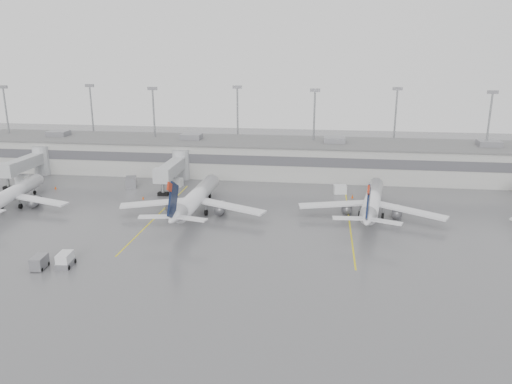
# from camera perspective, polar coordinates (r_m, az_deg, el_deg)

# --- Properties ---
(ground) EXTENTS (260.00, 260.00, 0.00)m
(ground) POSITION_cam_1_polar(r_m,az_deg,el_deg) (68.69, -3.40, -9.50)
(ground) COLOR #545356
(ground) RESTS_ON ground
(terminal) EXTENTS (152.00, 17.00, 9.45)m
(terminal) POSITION_cam_1_polar(r_m,az_deg,el_deg) (122.05, 1.79, 4.00)
(terminal) COLOR #9E9E99
(terminal) RESTS_ON ground
(light_masts) EXTENTS (142.40, 8.00, 20.60)m
(light_masts) POSITION_cam_1_polar(r_m,az_deg,el_deg) (126.35, 2.11, 8.03)
(light_masts) COLOR gray
(light_masts) RESTS_ON ground
(jet_bridge_left) EXTENTS (4.00, 17.20, 7.00)m
(jet_bridge_left) POSITION_cam_1_polar(r_m,az_deg,el_deg) (128.84, -24.24, 3.09)
(jet_bridge_left) COLOR #A3A6A8
(jet_bridge_left) RESTS_ON ground
(jet_bridge_right) EXTENTS (4.00, 17.20, 7.00)m
(jet_bridge_right) POSITION_cam_1_polar(r_m,az_deg,el_deg) (114.36, -9.14, 2.83)
(jet_bridge_right) COLOR #A3A6A8
(jet_bridge_right) RESTS_ON ground
(stand_markings) EXTENTS (105.25, 40.00, 0.01)m
(stand_markings) POSITION_cam_1_polar(r_m,az_deg,el_deg) (90.61, -0.49, -3.02)
(stand_markings) COLOR yellow
(stand_markings) RESTS_ON ground
(jet_far_left) EXTENTS (24.11, 27.13, 8.78)m
(jet_far_left) POSITION_cam_1_polar(r_m,az_deg,el_deg) (106.76, -26.23, -0.23)
(jet_far_left) COLOR silver
(jet_far_left) RESTS_ON ground
(jet_mid_left) EXTENTS (27.34, 30.66, 9.92)m
(jet_mid_left) POSITION_cam_1_polar(r_m,az_deg,el_deg) (92.72, -6.96, -0.70)
(jet_mid_left) COLOR silver
(jet_mid_left) RESTS_ON ground
(jet_mid_right) EXTENTS (26.13, 29.50, 9.59)m
(jet_mid_right) POSITION_cam_1_polar(r_m,az_deg,el_deg) (93.02, 13.13, -1.02)
(jet_mid_right) COLOR silver
(jet_mid_right) RESTS_ON ground
(baggage_tug) EXTENTS (2.31, 3.31, 2.02)m
(baggage_tug) POSITION_cam_1_polar(r_m,az_deg,el_deg) (75.89, -20.97, -7.39)
(baggage_tug) COLOR silver
(baggage_tug) RESTS_ON ground
(baggage_cart) EXTENTS (1.91, 3.03, 1.85)m
(baggage_cart) POSITION_cam_1_polar(r_m,az_deg,el_deg) (76.44, -23.53, -7.36)
(baggage_cart) COLOR slate
(baggage_cart) RESTS_ON ground
(gse_uld_a) EXTENTS (3.02, 2.30, 1.93)m
(gse_uld_a) POSITION_cam_1_polar(r_m,az_deg,el_deg) (125.75, -25.15, 1.33)
(gse_uld_a) COLOR silver
(gse_uld_a) RESTS_ON ground
(gse_uld_b) EXTENTS (2.84, 2.12, 1.84)m
(gse_uld_b) POSITION_cam_1_polar(r_m,az_deg,el_deg) (112.92, -9.06, 1.12)
(gse_uld_b) COLOR silver
(gse_uld_b) RESTS_ON ground
(gse_uld_c) EXTENTS (2.82, 2.07, 1.84)m
(gse_uld_c) POSITION_cam_1_polar(r_m,az_deg,el_deg) (107.26, 9.59, 0.30)
(gse_uld_c) COLOR silver
(gse_uld_c) RESTS_ON ground
(gse_loader) EXTENTS (3.27, 4.11, 2.23)m
(gse_loader) POSITION_cam_1_polar(r_m,az_deg,el_deg) (114.25, -14.08, 1.11)
(gse_loader) COLOR slate
(gse_loader) RESTS_ON ground
(cone_a) EXTENTS (0.46, 0.46, 0.73)m
(cone_a) POSITION_cam_1_polar(r_m,az_deg,el_deg) (117.72, -21.95, 0.47)
(cone_a) COLOR #DD4904
(cone_a) RESTS_ON ground
(cone_b) EXTENTS (0.41, 0.41, 0.65)m
(cone_b) POSITION_cam_1_polar(r_m,az_deg,el_deg) (104.53, -12.78, -0.63)
(cone_b) COLOR #DD4904
(cone_b) RESTS_ON ground
(cone_c) EXTENTS (0.46, 0.46, 0.73)m
(cone_c) POSITION_cam_1_polar(r_m,az_deg,el_deg) (104.53, 10.96, -0.50)
(cone_c) COLOR #DD4904
(cone_c) RESTS_ON ground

